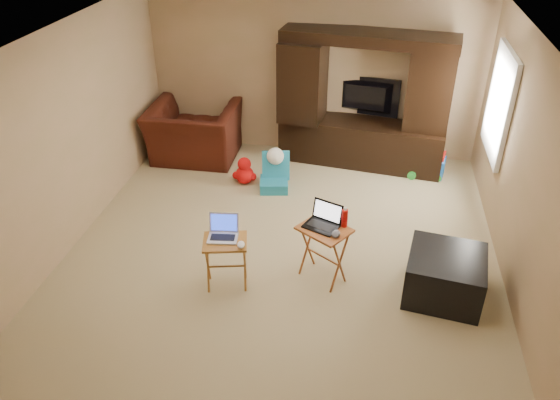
% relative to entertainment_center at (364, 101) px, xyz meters
% --- Properties ---
extents(floor, '(5.50, 5.50, 0.00)m').
position_rel_entertainment_center_xyz_m(floor, '(-0.79, -2.42, -1.00)').
color(floor, tan).
rests_on(floor, ground).
extents(ceiling, '(5.50, 5.50, 0.00)m').
position_rel_entertainment_center_xyz_m(ceiling, '(-0.79, -2.42, 1.50)').
color(ceiling, silver).
rests_on(ceiling, ground).
extents(wall_back, '(5.00, 0.00, 5.00)m').
position_rel_entertainment_center_xyz_m(wall_back, '(-0.79, 0.33, 0.25)').
color(wall_back, tan).
rests_on(wall_back, ground).
extents(wall_front, '(5.00, 0.00, 5.00)m').
position_rel_entertainment_center_xyz_m(wall_front, '(-0.79, -5.17, 0.25)').
color(wall_front, tan).
rests_on(wall_front, ground).
extents(wall_left, '(0.00, 5.50, 5.50)m').
position_rel_entertainment_center_xyz_m(wall_left, '(-3.29, -2.42, 0.25)').
color(wall_left, tan).
rests_on(wall_left, ground).
extents(wall_right, '(0.00, 5.50, 5.50)m').
position_rel_entertainment_center_xyz_m(wall_right, '(1.71, -2.42, 0.25)').
color(wall_right, tan).
rests_on(wall_right, ground).
extents(window_pane, '(0.00, 1.20, 1.20)m').
position_rel_entertainment_center_xyz_m(window_pane, '(1.69, -0.87, 0.40)').
color(window_pane, white).
rests_on(window_pane, ground).
extents(window_frame, '(0.06, 1.14, 1.34)m').
position_rel_entertainment_center_xyz_m(window_frame, '(1.67, -0.87, 0.40)').
color(window_frame, white).
rests_on(window_frame, ground).
extents(entertainment_center, '(2.50, 0.92, 1.99)m').
position_rel_entertainment_center_xyz_m(entertainment_center, '(0.00, 0.00, 0.00)').
color(entertainment_center, black).
rests_on(entertainment_center, floor).
extents(television, '(1.02, 0.30, 0.58)m').
position_rel_entertainment_center_xyz_m(television, '(0.00, 0.24, -0.04)').
color(television, black).
rests_on(television, entertainment_center).
extents(recliner, '(1.31, 1.15, 0.85)m').
position_rel_entertainment_center_xyz_m(recliner, '(-2.53, -0.30, -0.57)').
color(recliner, '#44170E').
rests_on(recliner, floor).
extents(child_rocker, '(0.46, 0.51, 0.52)m').
position_rel_entertainment_center_xyz_m(child_rocker, '(-1.15, -1.05, -0.74)').
color(child_rocker, teal).
rests_on(child_rocker, floor).
extents(plush_toy, '(0.36, 0.30, 0.40)m').
position_rel_entertainment_center_xyz_m(plush_toy, '(-1.60, -0.94, -0.79)').
color(plush_toy, red).
rests_on(plush_toy, floor).
extents(push_toy, '(0.64, 0.52, 0.42)m').
position_rel_entertainment_center_xyz_m(push_toy, '(0.96, -0.26, -0.78)').
color(push_toy, blue).
rests_on(push_toy, floor).
extents(ottoman, '(0.88, 0.88, 0.50)m').
position_rel_entertainment_center_xyz_m(ottoman, '(1.02, -2.93, -0.75)').
color(ottoman, black).
rests_on(ottoman, floor).
extents(tray_table_left, '(0.52, 0.45, 0.59)m').
position_rel_entertainment_center_xyz_m(tray_table_left, '(-1.27, -3.18, -0.70)').
color(tray_table_left, '#A46727').
rests_on(tray_table_left, floor).
extents(tray_table_right, '(0.65, 0.62, 0.66)m').
position_rel_entertainment_center_xyz_m(tray_table_right, '(-0.27, -2.88, -0.67)').
color(tray_table_right, '#AB5629').
rests_on(tray_table_right, floor).
extents(laptop_left, '(0.34, 0.29, 0.24)m').
position_rel_entertainment_center_xyz_m(laptop_left, '(-1.30, -3.15, -0.29)').
color(laptop_left, '#B5B5BA').
rests_on(laptop_left, tray_table_left).
extents(laptop_right, '(0.43, 0.40, 0.24)m').
position_rel_entertainment_center_xyz_m(laptop_right, '(-0.31, -2.86, -0.22)').
color(laptop_right, black).
rests_on(laptop_right, tray_table_right).
extents(mouse_left, '(0.10, 0.13, 0.05)m').
position_rel_entertainment_center_xyz_m(mouse_left, '(-1.08, -3.25, -0.38)').
color(mouse_left, silver).
rests_on(mouse_left, tray_table_left).
extents(mouse_right, '(0.10, 0.14, 0.05)m').
position_rel_entertainment_center_xyz_m(mouse_right, '(-0.14, -3.00, -0.31)').
color(mouse_right, '#414146').
rests_on(mouse_right, tray_table_right).
extents(water_bottle, '(0.07, 0.07, 0.20)m').
position_rel_entertainment_center_xyz_m(water_bottle, '(-0.07, -2.80, -0.23)').
color(water_bottle, red).
rests_on(water_bottle, tray_table_right).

